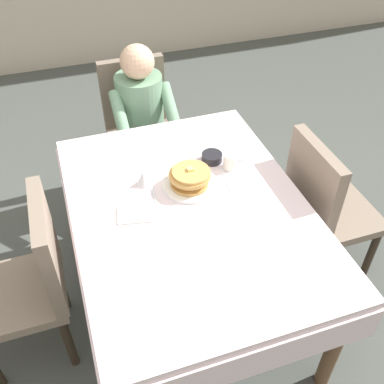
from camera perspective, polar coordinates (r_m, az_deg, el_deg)
ground_plane at (r=2.67m, az=-0.21°, el=-13.53°), size 14.00×14.00×0.00m
dining_table_main at (r=2.17m, az=-0.25°, el=-3.61°), size 1.12×1.52×0.74m
chair_diner at (r=3.15m, az=-6.92°, el=9.27°), size 0.44×0.45×0.93m
diner_person at (r=2.94m, az=-6.43°, el=10.04°), size 0.40×0.43×1.12m
chair_left_side at (r=2.23m, az=-19.71°, el=-10.09°), size 0.45×0.44×0.93m
chair_right_side at (r=2.54m, az=16.50°, el=-1.48°), size 0.45×0.44×0.93m
plate_breakfast at (r=2.22m, az=-0.23°, el=0.96°), size 0.28×0.28×0.02m
breakfast_stack at (r=2.18m, az=-0.23°, el=1.95°), size 0.21×0.21×0.10m
cup_coffee at (r=2.32m, az=5.05°, el=3.99°), size 0.11×0.08×0.08m
bowl_butter at (r=2.37m, az=2.57°, el=4.47°), size 0.11×0.11×0.04m
syrup_pitcher at (r=2.22m, az=-6.26°, el=1.77°), size 0.08×0.08×0.07m
fork_left_of_plate at (r=2.17m, az=-4.83°, el=-0.52°), size 0.02×0.18×0.00m
knife_right_of_plate at (r=2.26m, az=4.50°, el=1.53°), size 0.03×0.20×0.00m
spoon_near_edge at (r=1.99m, az=3.47°, el=-5.38°), size 0.15×0.03×0.00m
napkin_folded at (r=2.08m, az=-7.19°, el=-2.84°), size 0.19×0.15×0.01m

